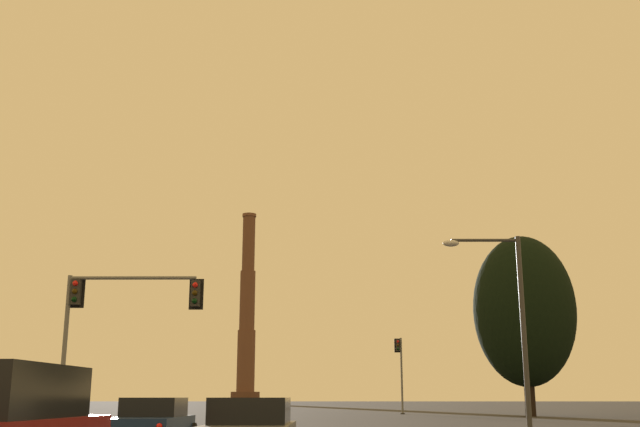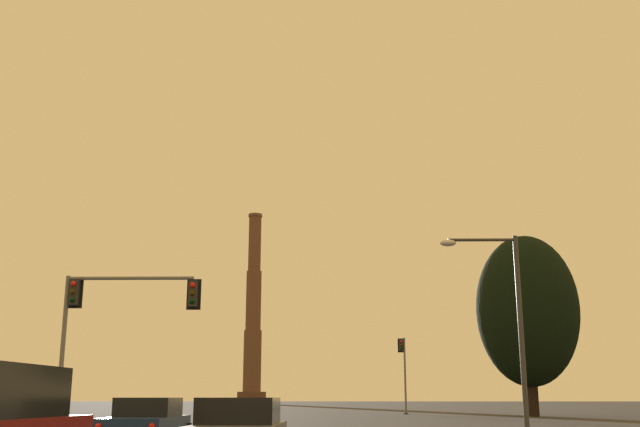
% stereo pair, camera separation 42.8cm
% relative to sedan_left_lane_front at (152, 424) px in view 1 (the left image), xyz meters
% --- Properties ---
extents(sedan_left_lane_front, '(1.99, 4.71, 1.43)m').
position_rel_sedan_left_lane_front_xyz_m(sedan_left_lane_front, '(0.00, 0.00, 0.00)').
color(sedan_left_lane_front, navy).
rests_on(sedan_left_lane_front, ground_plane).
extents(traffic_light_overhead_left, '(5.60, 0.50, 6.23)m').
position_rel_sedan_left_lane_front_xyz_m(traffic_light_overhead_left, '(-3.39, 6.87, 4.10)').
color(traffic_light_overhead_left, slate).
rests_on(traffic_light_overhead_left, ground_plane).
extents(traffic_light_far_right, '(0.78, 0.50, 6.68)m').
position_rel_sedan_left_lane_front_xyz_m(traffic_light_far_right, '(11.95, 45.39, 3.69)').
color(traffic_light_far_right, slate).
rests_on(traffic_light_far_right, ground_plane).
extents(street_lamp, '(3.05, 0.36, 7.58)m').
position_rel_sedan_left_lane_front_xyz_m(street_lamp, '(12.23, 5.73, 4.05)').
color(street_lamp, '#38383A').
rests_on(street_lamp, ground_plane).
extents(smokestack, '(6.82, 6.82, 45.90)m').
position_rel_sedan_left_lane_front_xyz_m(smokestack, '(-13.46, 157.87, 17.36)').
color(smokestack, '#523427').
rests_on(smokestack, ground_plane).
extents(treeline_far_right, '(8.04, 7.24, 14.18)m').
position_rel_sedan_left_lane_front_xyz_m(treeline_far_right, '(21.09, 36.70, 7.51)').
color(treeline_far_right, black).
rests_on(treeline_far_right, ground_plane).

